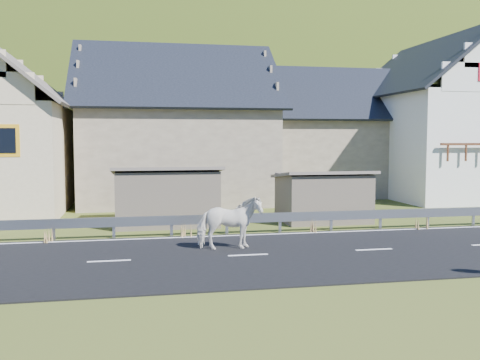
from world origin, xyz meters
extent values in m
plane|color=#394A16|center=(0.00, 0.00, 0.00)|extent=(160.00, 160.00, 0.00)
cube|color=black|center=(0.00, 0.00, 0.02)|extent=(60.00, 7.00, 0.04)
cube|color=silver|center=(0.00, 0.00, 0.04)|extent=(60.00, 6.60, 0.01)
cube|color=#93969B|center=(0.00, 3.68, 0.58)|extent=(28.00, 0.08, 0.34)
cube|color=#93969B|center=(-6.00, 3.70, 0.35)|extent=(0.10, 0.06, 0.70)
cube|color=#93969B|center=(-4.00, 3.70, 0.35)|extent=(0.10, 0.06, 0.70)
cube|color=#93969B|center=(-2.00, 3.70, 0.35)|extent=(0.10, 0.06, 0.70)
cube|color=#93969B|center=(0.00, 3.70, 0.35)|extent=(0.10, 0.06, 0.70)
cube|color=#93969B|center=(2.00, 3.70, 0.35)|extent=(0.10, 0.06, 0.70)
cube|color=#93969B|center=(4.00, 3.70, 0.35)|extent=(0.10, 0.06, 0.70)
cube|color=#93969B|center=(6.00, 3.70, 0.35)|extent=(0.10, 0.06, 0.70)
cube|color=#93969B|center=(8.00, 3.70, 0.35)|extent=(0.10, 0.06, 0.70)
cube|color=#93969B|center=(10.00, 3.70, 0.35)|extent=(0.10, 0.06, 0.70)
cube|color=#6A5F51|center=(-2.00, 6.50, 1.10)|extent=(4.30, 3.30, 2.40)
cube|color=#6A5F51|center=(4.50, 6.00, 1.00)|extent=(3.80, 2.90, 2.20)
cube|color=gold|center=(-8.40, 7.50, 3.40)|extent=(1.30, 0.12, 1.30)
cube|color=gray|center=(-1.00, 15.00, 2.50)|extent=(10.00, 9.00, 5.00)
cube|color=gray|center=(9.00, 17.00, 2.30)|extent=(9.00, 8.00, 4.60)
cube|color=white|center=(15.00, 14.00, 3.00)|extent=(8.00, 10.00, 6.00)
ellipsoid|color=#20380F|center=(5.00, 180.00, -20.00)|extent=(440.00, 280.00, 260.00)
imported|color=white|center=(-0.40, 0.94, 0.88)|extent=(0.92, 1.99, 1.67)
camera|label=1|loc=(-3.25, -15.24, 3.48)|focal=40.00mm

